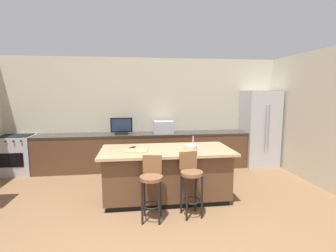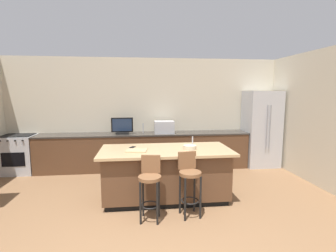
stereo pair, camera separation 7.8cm
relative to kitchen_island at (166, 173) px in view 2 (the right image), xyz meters
name	(u,v)px [view 2 (the right image)]	position (x,y,z in m)	size (l,w,h in m)	color
wall_back	(146,113)	(-0.28, 2.22, 0.92)	(7.36, 0.12, 2.77)	beige
wall_right	(330,120)	(3.20, 0.12, 0.92)	(0.12, 4.60, 2.77)	beige
counter_back	(145,151)	(-0.34, 1.84, -0.02)	(5.17, 0.62, 0.90)	brown
kitchen_island	(166,173)	(0.00, 0.00, 0.00)	(2.29, 1.07, 0.91)	black
refrigerator	(261,129)	(2.67, 1.79, 0.50)	(0.83, 0.73, 1.94)	#B7BABF
range_oven	(19,154)	(-3.29, 1.84, -0.01)	(0.72, 0.63, 0.92)	#B7BABF
microwave	(164,127)	(0.15, 1.84, 0.58)	(0.48, 0.36, 0.30)	#B7BABF
tv_monitor	(122,127)	(-0.87, 1.79, 0.62)	(0.52, 0.16, 0.40)	black
sink_faucet_back	(143,128)	(-0.36, 1.94, 0.55)	(0.02, 0.02, 0.24)	#B2B2B7
sink_faucet_island	(193,142)	(0.48, 0.00, 0.56)	(0.02, 0.02, 0.22)	#B2B2B7
bar_stool_left	(150,182)	(-0.31, -0.72, 0.11)	(0.34, 0.36, 0.97)	brown
bar_stool_right	(189,178)	(0.30, -0.65, 0.13)	(0.34, 0.36, 0.99)	brown
fruit_bowl	(190,147)	(0.42, -0.07, 0.48)	(0.23, 0.23, 0.07)	beige
cell_phone	(132,147)	(-0.59, 0.20, 0.45)	(0.07, 0.15, 0.01)	black
cutting_board	(137,150)	(-0.51, -0.09, 0.45)	(0.34, 0.27, 0.02)	tan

